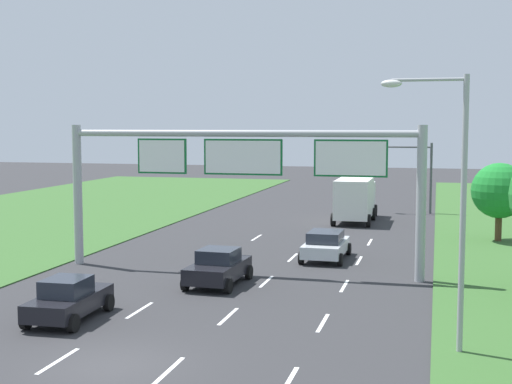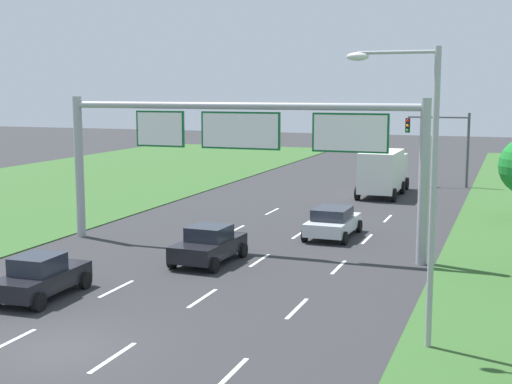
# 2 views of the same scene
# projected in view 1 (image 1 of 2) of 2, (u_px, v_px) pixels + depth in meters

# --- Properties ---
(ground_plane) EXTENTS (200.00, 200.00, 0.00)m
(ground_plane) POSITION_uv_depth(u_px,v_px,m) (112.00, 366.00, 20.74)
(ground_plane) COLOR #2D2D30
(lane_dashes_inner_left) EXTENTS (0.14, 44.40, 0.01)m
(lane_dashes_inner_left) POSITION_uv_depth(u_px,v_px,m) (104.00, 332.00, 24.06)
(lane_dashes_inner_left) COLOR white
(lane_dashes_inner_left) RESTS_ON ground_plane
(lane_dashes_inner_right) EXTENTS (0.14, 44.40, 0.01)m
(lane_dashes_inner_right) POSITION_uv_depth(u_px,v_px,m) (202.00, 340.00, 23.20)
(lane_dashes_inner_right) COLOR white
(lane_dashes_inner_right) RESTS_ON ground_plane
(lane_dashes_slip) EXTENTS (0.14, 44.40, 0.01)m
(lane_dashes_slip) POSITION_uv_depth(u_px,v_px,m) (308.00, 348.00, 22.34)
(lane_dashes_slip) COLOR white
(lane_dashes_slip) RESTS_ON ground_plane
(car_near_red) EXTENTS (2.28, 4.10, 1.59)m
(car_near_red) POSITION_uv_depth(u_px,v_px,m) (218.00, 267.00, 31.21)
(car_near_red) COLOR black
(car_near_red) RESTS_ON ground_plane
(car_lead_silver) EXTENTS (2.10, 4.02, 1.56)m
(car_lead_silver) POSITION_uv_depth(u_px,v_px,m) (68.00, 299.00, 25.54)
(car_lead_silver) COLOR black
(car_lead_silver) RESTS_ON ground_plane
(car_mid_lane) EXTENTS (2.23, 4.33, 1.50)m
(car_mid_lane) POSITION_uv_depth(u_px,v_px,m) (326.00, 245.00, 37.07)
(car_mid_lane) COLOR silver
(car_mid_lane) RESTS_ON ground_plane
(box_truck) EXTENTS (2.71, 7.30, 3.16)m
(box_truck) POSITION_uv_depth(u_px,v_px,m) (356.00, 198.00, 51.66)
(box_truck) COLOR silver
(box_truck) RESTS_ON ground_plane
(sign_gantry) EXTENTS (17.24, 0.44, 7.00)m
(sign_gantry) POSITION_uv_depth(u_px,v_px,m) (245.00, 168.00, 33.43)
(sign_gantry) COLOR #9EA0A5
(sign_gantry) RESTS_ON ground_plane
(traffic_light_mast) EXTENTS (4.76, 0.49, 5.60)m
(traffic_light_mast) POSITION_uv_depth(u_px,v_px,m) (406.00, 165.00, 56.40)
(traffic_light_mast) COLOR #47494F
(traffic_light_mast) RESTS_ON ground_plane
(street_lamp) EXTENTS (2.61, 0.32, 8.50)m
(street_lamp) POSITION_uv_depth(u_px,v_px,m) (451.00, 189.00, 21.51)
(street_lamp) COLOR #9EA0A5
(street_lamp) RESTS_ON ground_plane
(roadside_tree_far) EXTENTS (3.32, 3.32, 4.75)m
(roadside_tree_far) POSITION_uv_depth(u_px,v_px,m) (500.00, 191.00, 42.45)
(roadside_tree_far) COLOR #513823
(roadside_tree_far) RESTS_ON ground_plane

